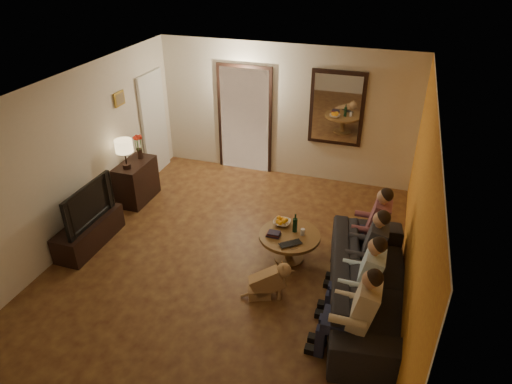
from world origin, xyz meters
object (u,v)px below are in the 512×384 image
(wine_bottle, at_px, (295,223))
(bowl, at_px, (282,223))
(tv_stand, at_px, (89,233))
(person_a, at_px, (356,318))
(person_b, at_px, (362,284))
(tv, at_px, (83,204))
(dog, at_px, (267,280))
(laptop, at_px, (292,246))
(dresser, at_px, (137,181))
(person_c, at_px, (368,255))
(person_d, at_px, (372,230))
(coffee_table, at_px, (289,247))
(table_lamp, at_px, (125,154))
(sofa, at_px, (371,284))

(wine_bottle, bearing_deg, bowl, 152.45)
(tv_stand, height_order, wine_bottle, wine_bottle)
(person_a, distance_m, person_b, 0.60)
(tv, xyz_separation_m, dog, (3.01, -0.31, -0.46))
(tv, distance_m, laptop, 3.21)
(dresser, distance_m, person_c, 4.41)
(tv_stand, bearing_deg, person_c, 3.17)
(person_d, xyz_separation_m, coffee_table, (-1.14, -0.25, -0.38))
(table_lamp, xyz_separation_m, person_d, (4.23, -0.41, -0.42))
(tv, distance_m, person_b, 4.25)
(sofa, bearing_deg, dresser, 62.26)
(person_b, bearing_deg, person_a, -90.00)
(coffee_table, bearing_deg, sofa, -27.58)
(dresser, distance_m, person_b, 4.61)
(table_lamp, xyz_separation_m, bowl, (2.91, -0.44, -0.54))
(person_b, distance_m, wine_bottle, 1.52)
(table_lamp, distance_m, person_d, 4.27)
(wine_bottle, distance_m, laptop, 0.41)
(person_a, distance_m, person_c, 1.20)
(dresser, height_order, laptop, dresser)
(tv, height_order, person_a, person_a)
(person_a, bearing_deg, person_d, 90.00)
(dresser, xyz_separation_m, coffee_table, (3.09, -0.88, -0.15))
(tv, height_order, coffee_table, tv)
(tv, distance_m, bowl, 3.03)
(sofa, height_order, person_a, person_a)
(dog, height_order, laptop, dog)
(person_b, bearing_deg, dresser, 156.66)
(tv, relative_size, sofa, 0.43)
(coffee_table, bearing_deg, person_a, -53.58)
(tv_stand, relative_size, sofa, 0.48)
(tv_stand, relative_size, person_a, 1.05)
(dresser, bearing_deg, tv, -90.00)
(person_a, height_order, laptop, person_a)
(person_c, height_order, person_d, same)
(person_b, bearing_deg, bowl, 138.53)
(table_lamp, distance_m, coffee_table, 3.25)
(person_a, bearing_deg, person_b, 90.00)
(table_lamp, bearing_deg, person_a, -27.54)
(tv_stand, relative_size, coffee_table, 1.39)
(coffee_table, height_order, laptop, laptop)
(tv_stand, xyz_separation_m, sofa, (4.33, -0.07, 0.17))
(bowl, bearing_deg, wine_bottle, -27.55)
(dog, bearing_deg, dresser, 127.36)
(person_b, relative_size, dog, 2.14)
(table_lamp, bearing_deg, wine_bottle, -10.05)
(person_a, relative_size, wine_bottle, 3.87)
(tv_stand, relative_size, person_d, 1.05)
(dresser, relative_size, person_b, 0.70)
(sofa, distance_m, coffee_table, 1.41)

